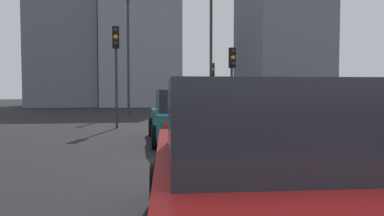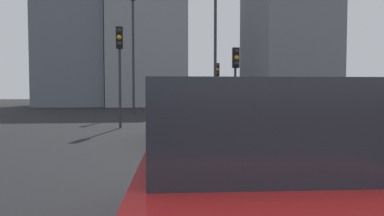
# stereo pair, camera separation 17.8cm
# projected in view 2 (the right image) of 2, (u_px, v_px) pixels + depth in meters

# --- Properties ---
(car_teal_lead) EXTENTS (4.37, 2.18, 1.59)m
(car_teal_lead) POSITION_uv_depth(u_px,v_px,m) (185.00, 117.00, 10.32)
(car_teal_lead) COLOR #19606B
(car_teal_lead) RESTS_ON ground_plane
(car_red_second) EXTENTS (4.33, 2.19, 1.59)m
(car_red_second) POSITION_uv_depth(u_px,v_px,m) (247.00, 175.00, 3.00)
(car_red_second) COLOR maroon
(car_red_second) RESTS_ON ground_plane
(traffic_light_near_left) EXTENTS (0.32, 0.29, 4.25)m
(traffic_light_near_left) POSITION_uv_depth(u_px,v_px,m) (120.00, 56.00, 14.02)
(traffic_light_near_left) COLOR #2D2D30
(traffic_light_near_left) RESTS_ON ground_plane
(traffic_light_near_right) EXTENTS (0.33, 0.30, 3.51)m
(traffic_light_near_right) POSITION_uv_depth(u_px,v_px,m) (236.00, 70.00, 14.95)
(traffic_light_near_right) COLOR #2D2D30
(traffic_light_near_right) RESTS_ON ground_plane
(traffic_light_far_left) EXTENTS (0.32, 0.29, 3.55)m
(traffic_light_far_left) POSITION_uv_depth(u_px,v_px,m) (217.00, 77.00, 23.22)
(traffic_light_far_left) COLOR #2D2D30
(traffic_light_far_left) RESTS_ON ground_plane
(street_lamp_kerbside) EXTENTS (0.56, 0.36, 7.78)m
(street_lamp_kerbside) POSITION_uv_depth(u_px,v_px,m) (133.00, 47.00, 22.13)
(street_lamp_kerbside) COLOR #2D2D30
(street_lamp_kerbside) RESTS_ON ground_plane
(street_lamp_far) EXTENTS (0.56, 0.36, 8.69)m
(street_lamp_far) POSITION_uv_depth(u_px,v_px,m) (215.00, 30.00, 18.59)
(street_lamp_far) COLOR #2D2D30
(street_lamp_far) RESTS_ON ground_plane
(building_facade_left) EXTENTS (11.81, 8.08, 16.51)m
(building_facade_left) POSITION_uv_depth(u_px,v_px,m) (286.00, 35.00, 38.96)
(building_facade_left) COLOR slate
(building_facade_left) RESTS_ON ground_plane
(building_facade_center) EXTENTS (14.64, 8.39, 17.77)m
(building_facade_center) POSITION_uv_depth(u_px,v_px,m) (149.00, 32.00, 40.77)
(building_facade_center) COLOR gray
(building_facade_center) RESTS_ON ground_plane
(building_facade_right) EXTENTS (15.78, 7.29, 17.00)m
(building_facade_right) POSITION_uv_depth(u_px,v_px,m) (84.00, 36.00, 41.15)
(building_facade_right) COLOR slate
(building_facade_right) RESTS_ON ground_plane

